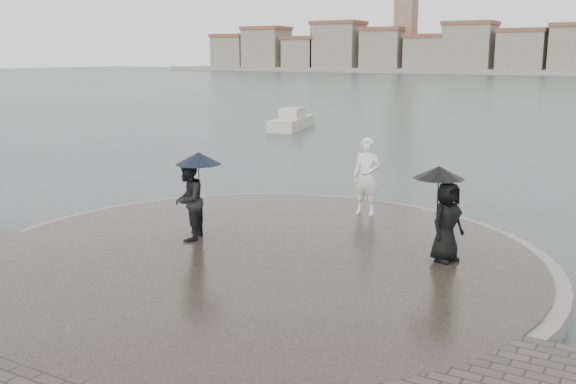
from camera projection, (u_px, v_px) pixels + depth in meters
The scene contains 6 objects.
ground at pixel (146, 326), 10.92m from camera, with size 400.00×400.00×0.00m, color #2B3835.
kerb_ring at pixel (258, 261), 13.85m from camera, with size 12.50×12.50×0.32m, color gray.
quay_tip at pixel (258, 260), 13.84m from camera, with size 11.90×11.90×0.36m, color #2D261E.
statue at pixel (366, 177), 16.89m from camera, with size 0.75×0.49×2.05m, color white.
visitor_left at pixel (190, 191), 14.52m from camera, with size 1.27×1.17×2.04m.
visitor_right at pixel (445, 207), 13.06m from camera, with size 1.19×1.11×1.95m.
Camera 1 is at (7.23, -7.60, 4.51)m, focal length 40.00 mm.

